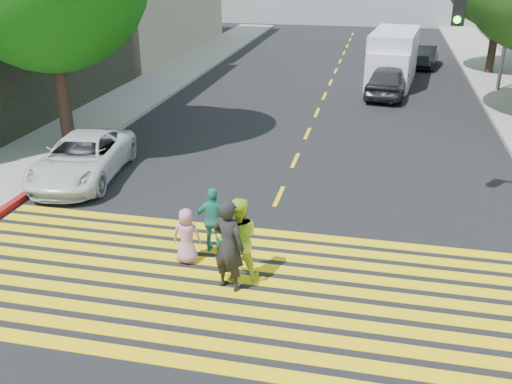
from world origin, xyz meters
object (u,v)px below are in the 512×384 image
(pedestrian_extra, at_px, (214,220))
(dark_car_near, at_px, (388,81))
(white_van, at_px, (392,59))
(pedestrian_child, at_px, (187,236))
(dark_car_parked, at_px, (425,56))
(silver_car, at_px, (395,42))
(white_sedan, at_px, (82,158))
(pedestrian_man, at_px, (229,245))
(pedestrian_woman, at_px, (238,239))

(pedestrian_extra, xyz_separation_m, dark_car_near, (3.75, 15.92, -0.04))
(pedestrian_extra, bearing_deg, white_van, -110.77)
(pedestrian_child, height_order, dark_car_parked, pedestrian_child)
(dark_car_near, bearing_deg, pedestrian_extra, 83.70)
(silver_car, height_order, white_van, white_van)
(pedestrian_extra, height_order, white_sedan, pedestrian_extra)
(pedestrian_child, bearing_deg, pedestrian_man, 138.77)
(pedestrian_child, bearing_deg, white_van, -109.21)
(pedestrian_woman, distance_m, white_van, 20.04)
(pedestrian_man, bearing_deg, white_van, -77.89)
(dark_car_near, distance_m, white_van, 2.89)
(dark_car_near, bearing_deg, silver_car, -84.67)
(pedestrian_child, height_order, white_sedan, white_sedan)
(silver_car, height_order, dark_car_parked, dark_car_parked)
(white_sedan, bearing_deg, pedestrian_man, -46.91)
(pedestrian_child, xyz_separation_m, dark_car_near, (4.19, 16.54, 0.10))
(pedestrian_woman, height_order, dark_car_parked, pedestrian_woman)
(pedestrian_woman, relative_size, silver_car, 0.45)
(dark_car_near, height_order, white_van, white_van)
(pedestrian_child, height_order, silver_car, pedestrian_child)
(pedestrian_child, bearing_deg, silver_car, -105.38)
(pedestrian_woman, relative_size, white_van, 0.32)
(pedestrian_man, relative_size, dark_car_near, 0.45)
(pedestrian_man, distance_m, white_sedan, 7.63)
(pedestrian_extra, xyz_separation_m, white_sedan, (-5.11, 3.45, -0.13))
(pedestrian_woman, height_order, pedestrian_child, pedestrian_woman)
(pedestrian_man, distance_m, pedestrian_woman, 0.41)
(pedestrian_man, height_order, white_sedan, pedestrian_man)
(dark_car_parked, distance_m, white_van, 5.28)
(pedestrian_man, xyz_separation_m, dark_car_parked, (5.08, 25.08, -0.38))
(pedestrian_woman, distance_m, silver_car, 29.96)
(pedestrian_woman, relative_size, dark_car_parked, 0.50)
(pedestrian_woman, relative_size, pedestrian_extra, 1.19)
(pedestrian_extra, relative_size, white_sedan, 0.33)
(pedestrian_man, distance_m, pedestrian_child, 1.47)
(white_sedan, xyz_separation_m, dark_car_parked, (10.93, 20.19, -0.05))
(pedestrian_man, height_order, pedestrian_extra, pedestrian_man)
(pedestrian_child, xyz_separation_m, silver_car, (4.56, 29.36, -0.04))
(pedestrian_woman, bearing_deg, pedestrian_man, 60.83)
(pedestrian_man, distance_m, white_van, 20.44)
(pedestrian_woman, height_order, dark_car_near, pedestrian_woman)
(pedestrian_child, height_order, white_van, white_van)
(white_sedan, bearing_deg, dark_car_parked, 54.52)
(pedestrian_woman, relative_size, dark_car_near, 0.42)
(white_sedan, relative_size, silver_car, 1.13)
(pedestrian_child, bearing_deg, pedestrian_extra, -132.21)
(silver_car, bearing_deg, white_van, 84.96)
(white_sedan, relative_size, white_van, 0.82)
(dark_car_near, bearing_deg, pedestrian_woman, 87.16)
(pedestrian_woman, relative_size, pedestrian_child, 1.44)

